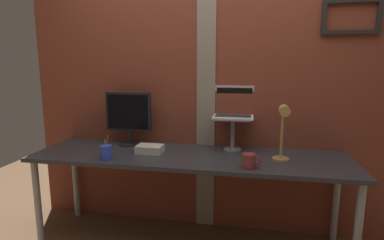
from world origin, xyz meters
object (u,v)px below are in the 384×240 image
monitor (129,115)px  laptop (234,108)px  coffee_mug (249,161)px  desk_lamp (283,127)px  pen_cup (106,152)px

monitor → laptop: (0.87, 0.07, 0.07)m
laptop → coffee_mug: size_ratio=2.45×
desk_lamp → monitor: bearing=168.4°
monitor → coffee_mug: 1.11m
laptop → pen_cup: 1.04m
monitor → desk_lamp: 1.25m
monitor → laptop: size_ratio=1.41×
pen_cup → monitor: bearing=88.9°
laptop → pen_cup: bearing=-150.6°
laptop → pen_cup: size_ratio=1.81×
monitor → desk_lamp: bearing=-11.6°
desk_lamp → pen_cup: 1.26m
desk_lamp → coffee_mug: size_ratio=3.15×
coffee_mug → desk_lamp: bearing=37.5°
monitor → coffee_mug: (1.01, -0.42, -0.21)m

